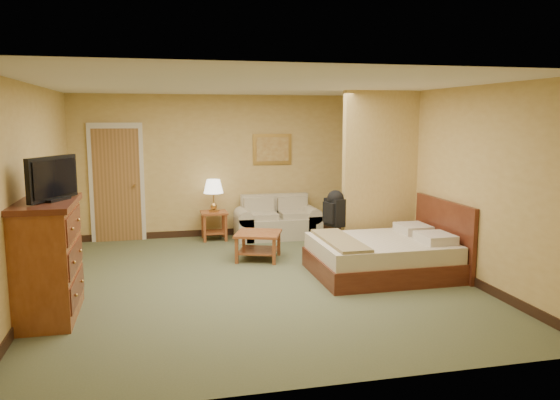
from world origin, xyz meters
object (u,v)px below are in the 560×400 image
object	(u,v)px
loveseat	(277,224)
dresser	(48,259)
coffee_table	(258,240)
bed	(386,255)

from	to	relation	value
loveseat	dresser	bearing A→B (deg)	-134.84
loveseat	dresser	size ratio (longest dim) A/B	1.18
coffee_table	bed	xyz separation A→B (m)	(1.59, -1.21, -0.03)
loveseat	bed	distance (m)	2.83
dresser	loveseat	bearing A→B (deg)	45.16
dresser	bed	xyz separation A→B (m)	(4.30, 0.70, -0.38)
coffee_table	dresser	xyz separation A→B (m)	(-2.71, -1.91, 0.35)
coffee_table	dresser	world-z (taller)	dresser
dresser	bed	distance (m)	4.37
dresser	bed	size ratio (longest dim) A/B	0.68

